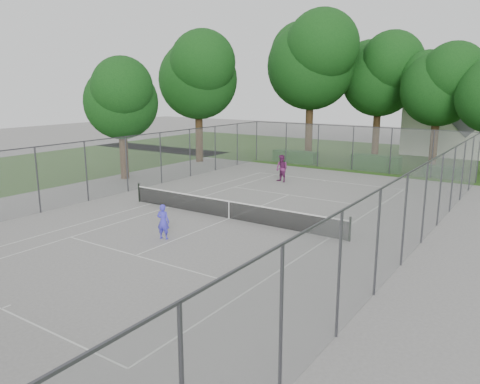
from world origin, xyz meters
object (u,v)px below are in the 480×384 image
Objects in this scene: tennis_net at (229,209)px; house at (451,114)px; woman_player at (282,169)px; girl_player at (163,222)px.

tennis_net is 1.33× the size of house.
tennis_net is 6.79× the size of woman_player.
house is 5.12× the size of woman_player.
house reaches higher than woman_player.
girl_player is 0.83× the size of woman_player.
woman_player reaches higher than girl_player.
girl_player is at bearing -97.22° from tennis_net.
girl_player is (-0.53, -4.21, 0.27)m from tennis_net.
girl_player is at bearing -98.18° from house.
tennis_net is 10.00m from woman_player.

